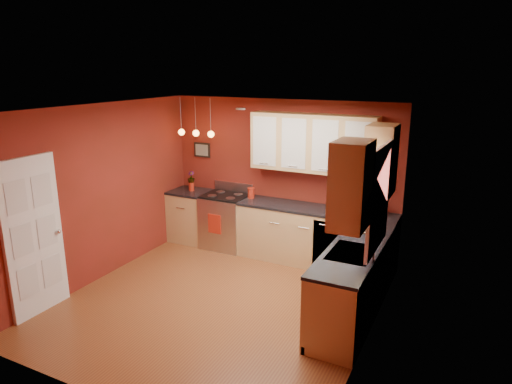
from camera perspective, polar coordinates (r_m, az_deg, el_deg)
The scene contains 27 objects.
floor at distance 6.40m, azimuth -4.67°, elevation -13.60°, with size 4.20×4.20×0.00m, color brown.
ceiling at distance 5.63m, azimuth -5.24°, elevation 10.27°, with size 4.00×4.20×0.02m, color white.
wall_back at distance 7.69m, azimuth 3.17°, elevation 1.84°, with size 4.00×0.02×2.60m, color maroon.
wall_front at distance 4.35m, azimuth -19.58°, elevation -9.89°, with size 4.00×0.02×2.60m, color maroon.
wall_left at distance 7.09m, azimuth -18.90°, elevation -0.13°, with size 0.02×4.20×2.60m, color maroon.
wall_right at distance 5.19m, azimuth 14.43°, elevation -5.37°, with size 0.02×4.20×2.60m, color maroon.
base_cabinets_back_left at distance 8.44m, azimuth -8.09°, elevation -3.06°, with size 0.70×0.60×0.90m, color tan.
base_cabinets_back_right at distance 7.42m, azimuth 7.36°, elevation -5.64°, with size 2.54×0.60×0.90m, color tan.
base_cabinets_right at distance 5.98m, azimuth 11.97°, elevation -11.21°, with size 0.60×2.10×0.90m, color tan.
counter_back_left at distance 8.30m, azimuth -8.22°, elevation 0.02°, with size 0.70×0.62×0.04m, color black.
counter_back_right at distance 7.27m, azimuth 7.49°, elevation -2.18°, with size 2.54×0.62×0.04m, color black.
counter_right at distance 5.79m, azimuth 12.22°, elevation -7.04°, with size 0.62×2.10×0.04m, color black.
gas_range at distance 8.06m, azimuth -3.79°, elevation -3.60°, with size 0.76×0.64×1.11m.
dishwasher_front at distance 7.06m, azimuth 9.44°, elevation -6.85°, with size 0.60×0.02×0.80m, color #B4B3B8.
sink at distance 5.66m, azimuth 11.86°, elevation -7.62°, with size 0.50×0.70×0.33m.
window at distance 5.35m, azimuth 15.12°, elevation -0.39°, with size 0.06×1.02×1.22m.
door_left_wall at distance 6.41m, azimuth -26.04°, elevation -5.09°, with size 0.12×0.82×2.05m.
upper_cabinets_back at distance 7.19m, azimuth 7.12°, elevation 6.08°, with size 2.00×0.35×0.90m, color tan.
upper_cabinets_right at distance 5.34m, azimuth 13.80°, elevation 2.57°, with size 0.35×1.95×0.90m, color tan.
wall_picture at distance 8.32m, azimuth -6.75°, elevation 5.25°, with size 0.32×0.03×0.26m, color black.
pendant_lights at distance 7.94m, azimuth -7.52°, elevation 7.36°, with size 0.71×0.11×0.66m.
red_canister at distance 7.73m, azimuth -0.63°, elevation -0.13°, with size 0.12×0.12×0.18m.
red_vase at distance 8.28m, azimuth -8.07°, elevation 0.68°, with size 0.10×0.10×0.15m, color #A62211.
flowers at distance 8.24m, azimuth -8.12°, elevation 1.81°, with size 0.12×0.12×0.22m, color #A62211.
coffee_maker at distance 7.04m, azimuth 14.08°, elevation -1.77°, with size 0.21×0.21×0.30m.
soap_pump at distance 5.42m, azimuth 14.05°, elevation -7.36°, with size 0.09×0.09×0.21m, color silver.
dish_towel at distance 7.79m, azimuth -5.22°, elevation -4.00°, with size 0.25×0.02×0.34m, color #A62211.
Camera 1 is at (2.93, -4.78, 3.09)m, focal length 32.00 mm.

